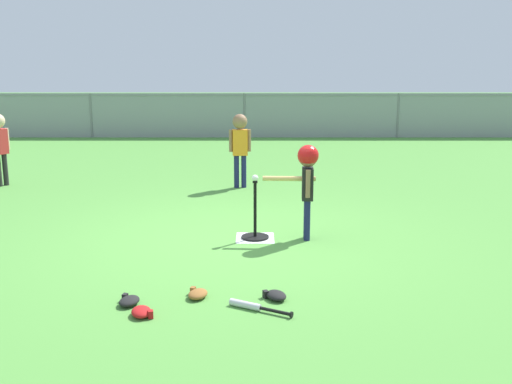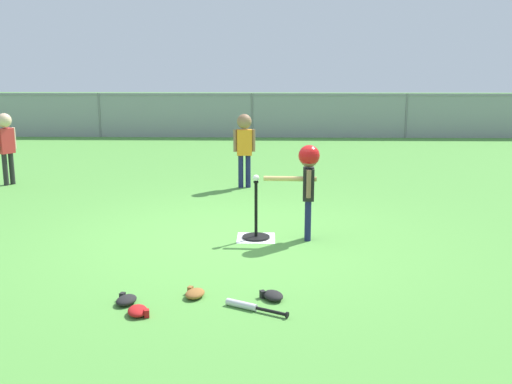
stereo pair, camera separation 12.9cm
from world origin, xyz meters
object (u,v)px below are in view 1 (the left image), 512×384
at_px(baseball_on_tee, 256,178).
at_px(fielder_deep_center, 241,141).
at_px(glove_near_bats, 130,301).
at_px(batting_tee, 256,229).
at_px(glove_outfield_drop, 143,312).
at_px(batter_child, 308,173).
at_px(fielder_deep_right, 0,140).
at_px(spare_bat_silver, 253,306).
at_px(glove_tossed_aside, 199,294).
at_px(glove_by_plate, 277,295).

distance_m(baseball_on_tee, fielder_deep_center, 2.83).
distance_m(fielder_deep_center, glove_near_bats, 4.89).
relative_size(batting_tee, glove_near_bats, 2.67).
bearing_deg(glove_near_bats, glove_outfield_drop, -56.74).
bearing_deg(baseball_on_tee, batter_child, -2.96).
bearing_deg(baseball_on_tee, fielder_deep_right, 144.41).
distance_m(spare_bat_silver, glove_outfield_drop, 0.90).
height_order(fielder_deep_center, glove_near_bats, fielder_deep_center).
xyz_separation_m(baseball_on_tee, fielder_deep_right, (-4.13, 2.96, 0.04)).
relative_size(spare_bat_silver, glove_tossed_aside, 2.09).
relative_size(fielder_deep_right, glove_by_plate, 4.41).
bearing_deg(batting_tee, glove_by_plate, -84.28).
height_order(batting_tee, glove_outfield_drop, batting_tee).
height_order(glove_near_bats, glove_outfield_drop, same).
bearing_deg(fielder_deep_right, batting_tee, -35.59).
xyz_separation_m(fielder_deep_right, fielder_deep_center, (3.89, -0.13, 0.00)).
bearing_deg(glove_outfield_drop, spare_bat_silver, 8.13).
xyz_separation_m(glove_by_plate, glove_outfield_drop, (-1.10, -0.35, 0.00)).
distance_m(baseball_on_tee, glove_by_plate, 1.95).
bearing_deg(spare_bat_silver, glove_outfield_drop, -171.87).
bearing_deg(fielder_deep_right, glove_outfield_drop, -57.93).
relative_size(batter_child, glove_near_bats, 4.32).
xyz_separation_m(fielder_deep_right, glove_by_plate, (4.31, -4.78, -0.72)).
bearing_deg(glove_by_plate, fielder_deep_right, 132.08).
xyz_separation_m(spare_bat_silver, glove_by_plate, (0.21, 0.22, 0.01)).
bearing_deg(glove_outfield_drop, glove_near_bats, 123.26).
xyz_separation_m(glove_near_bats, glove_outfield_drop, (0.15, -0.23, 0.00)).
height_order(spare_bat_silver, glove_outfield_drop, glove_outfield_drop).
bearing_deg(glove_by_plate, baseball_on_tee, 95.72).
relative_size(spare_bat_silver, glove_outfield_drop, 2.14).
distance_m(batter_child, glove_near_bats, 2.64).
bearing_deg(glove_tossed_aside, baseball_on_tee, 74.38).
relative_size(glove_tossed_aside, glove_outfield_drop, 1.02).
distance_m(baseball_on_tee, glove_near_bats, 2.32).
distance_m(fielder_deep_right, glove_outfield_drop, 6.09).
bearing_deg(glove_near_bats, glove_tossed_aside, 15.43).
height_order(batting_tee, fielder_deep_center, fielder_deep_center).
bearing_deg(batter_child, fielder_deep_right, 147.66).
bearing_deg(glove_tossed_aside, glove_near_bats, -164.57).
relative_size(baseball_on_tee, spare_bat_silver, 0.14).
bearing_deg(batting_tee, glove_tossed_aside, -105.62).
bearing_deg(glove_tossed_aside, glove_outfield_drop, -137.42).
height_order(baseball_on_tee, spare_bat_silver, baseball_on_tee).
distance_m(fielder_deep_right, spare_bat_silver, 6.51).
bearing_deg(batting_tee, spare_bat_silver, -90.70).
xyz_separation_m(batting_tee, glove_by_plate, (0.18, -1.82, -0.07)).
relative_size(fielder_deep_right, glove_outfield_drop, 4.70).
distance_m(fielder_deep_center, spare_bat_silver, 4.92).
bearing_deg(baseball_on_tee, glove_near_bats, -118.77).
distance_m(fielder_deep_right, glove_by_plate, 6.48).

